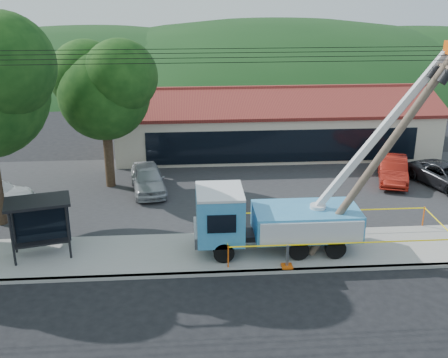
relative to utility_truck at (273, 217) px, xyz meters
The scene contains 16 objects.
ground 4.70m from the utility_truck, 110.04° to the right, with size 120.00×120.00×0.00m, color black.
curb 3.02m from the utility_truck, 126.88° to the right, with size 60.00×0.25×0.15m, color gray.
sidewalk 2.27m from the utility_truck, behind, with size 60.00×4.00×0.15m, color gray.
parking_lot 8.24m from the utility_truck, 100.67° to the left, with size 60.00×12.00×0.10m, color #28282B.
strip_mall 16.09m from the utility_truck, 81.03° to the left, with size 22.50×8.53×4.67m.
tree_lot 13.08m from the utility_truck, 133.61° to the left, with size 6.30×5.60×8.94m.
hill_west 53.55m from the utility_truck, 107.95° to the left, with size 78.40×56.00×28.00m, color #133513.
hill_center 51.65m from the utility_truck, 80.51° to the left, with size 89.60×64.00×32.00m, color #133513.
hill_east 58.38m from the utility_truck, 60.75° to the left, with size 72.80×52.00×26.00m, color #133513.
utility_truck is the anchor object (origin of this frame).
leaning_pole 5.93m from the utility_truck, ahead, with size 5.94×1.95×9.40m.
bus_shelter 10.58m from the utility_truck, behind, with size 3.12×2.31×2.70m.
caution_tape 3.05m from the utility_truck, ahead, with size 10.29×3.58×1.03m.
car_silver 10.15m from the utility_truck, 128.19° to the left, with size 1.84×4.58×1.56m, color #A3A7AA.
car_red 12.30m from the utility_truck, 43.91° to the left, with size 1.61×4.62×1.52m, color maroon.
car_dark 13.85m from the utility_truck, 31.73° to the left, with size 2.33×5.05×1.40m, color black.
Camera 1 is at (-2.47, -19.13, 12.43)m, focal length 45.00 mm.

